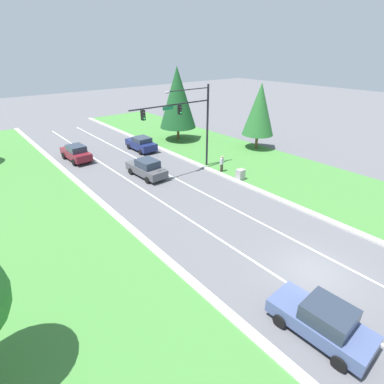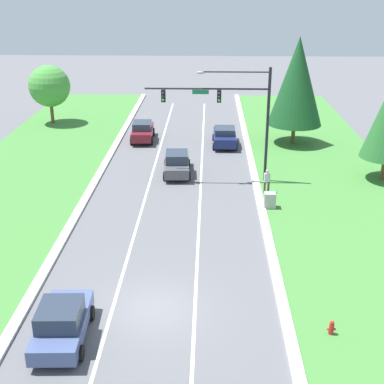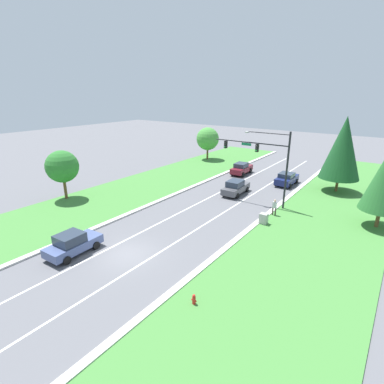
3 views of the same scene
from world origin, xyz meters
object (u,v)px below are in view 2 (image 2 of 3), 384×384
Objects in this scene: conifer_near_right_tree at (297,81)px; oak_far_left_tree at (49,86)px; burgundy_sedan at (142,131)px; navy_sedan at (225,136)px; slate_blue_sedan at (62,322)px; pedestrian at (267,180)px; traffic_signal_mast at (233,107)px; utility_cabinet at (270,201)px; fire_hydrant at (331,328)px; graphite_sedan at (177,163)px.

conifer_near_right_tree reaches higher than oak_far_left_tree.
burgundy_sedan is 1.04× the size of navy_sedan.
pedestrian is at bearing 56.08° from slate_blue_sedan.
conifer_near_right_tree is (5.92, 0.70, 4.57)m from navy_sedan.
conifer_near_right_tree reaches higher than traffic_signal_mast.
burgundy_sedan is 17.56m from utility_cabinet.
conifer_near_right_tree is (5.70, 9.29, 0.05)m from traffic_signal_mast.
oak_far_left_tree reaches higher than pedestrian.
fire_hydrant is (1.18, -12.70, -0.18)m from utility_cabinet.
traffic_signal_mast is 13.13m from burgundy_sedan.
fire_hydrant is 38.76m from oak_far_left_tree.
pedestrian is 0.19× the size of conifer_near_right_tree.
utility_cabinet is at bearing -103.74° from conifer_near_right_tree.
graphite_sedan is 7.18m from pedestrian.
conifer_near_right_tree is (13.11, -0.59, 4.52)m from burgundy_sedan.
conifer_near_right_tree is at bearing 76.26° from utility_cabinet.
conifer_near_right_tree is (3.39, 11.57, 4.45)m from pedestrian.
slate_blue_sedan reaches higher than utility_cabinet.
conifer_near_right_tree reaches higher than slate_blue_sedan.
burgundy_sedan is at bearing 123.41° from utility_cabinet.
pedestrian reaches higher than fire_hydrant.
slate_blue_sedan is at bearing -104.88° from navy_sedan.
traffic_signal_mast reaches higher than utility_cabinet.
burgundy_sedan is 0.50× the size of conifer_near_right_tree.
pedestrian is 15.24m from fire_hydrant.
traffic_signal_mast is at bearing -56.25° from pedestrian.
burgundy_sedan is at bearing 109.76° from graphite_sedan.
utility_cabinet is 2.52m from pedestrian.
graphite_sedan is 2.72× the size of pedestrian.
traffic_signal_mast is at bearing -22.20° from graphite_sedan.
pedestrian is at bearing -54.05° from burgundy_sedan.
traffic_signal_mast is at bearing 101.14° from fire_hydrant.
navy_sedan is (-0.22, 8.59, -4.52)m from traffic_signal_mast.
graphite_sedan is at bearing 160.56° from traffic_signal_mast.
utility_cabinet is at bearing 77.43° from pedestrian.
pedestrian is at bearing 88.94° from utility_cabinet.
fire_hydrant is 0.08× the size of conifer_near_right_tree.
utility_cabinet is (6.14, -6.14, -0.30)m from graphite_sedan.
burgundy_sedan is at bearing -62.91° from pedestrian.
burgundy_sedan is 7.30m from navy_sedan.
burgundy_sedan is 6.51× the size of fire_hydrant.
graphite_sedan reaches higher than utility_cabinet.
traffic_signal_mast is 5.47m from pedestrian.
conifer_near_right_tree is at bearing -14.99° from oak_far_left_tree.
burgundy_sedan is 0.80× the size of oak_far_left_tree.
utility_cabinet is at bearing 51.69° from slate_blue_sedan.
oak_far_left_tree is at bearing 137.80° from traffic_signal_mast.
navy_sedan is at bearing 60.36° from graphite_sedan.
burgundy_sedan is 15.57m from pedestrian.
burgundy_sedan is 27.96m from slate_blue_sedan.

